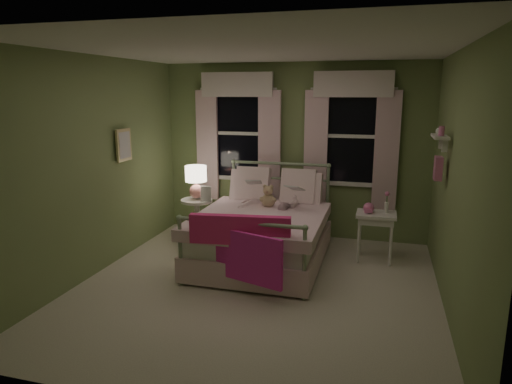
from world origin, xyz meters
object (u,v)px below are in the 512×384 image
(bed, at_px, (263,233))
(table_lamp, at_px, (196,179))
(teddy_bear, at_px, (268,198))
(nightstand_right, at_px, (376,220))
(child_left, at_px, (251,185))
(child_right, at_px, (291,189))
(nightstand_left, at_px, (197,215))

(bed, height_order, table_lamp, bed)
(teddy_bear, height_order, nightstand_right, teddy_bear)
(child_left, xyz_separation_m, table_lamp, (-0.84, 0.04, 0.03))
(bed, bearing_deg, table_lamp, 157.59)
(child_right, relative_size, nightstand_left, 1.00)
(bed, relative_size, child_left, 2.90)
(bed, relative_size, child_right, 3.15)
(bed, relative_size, nightstand_left, 3.13)
(child_left, relative_size, teddy_bear, 2.25)
(table_lamp, distance_m, nightstand_right, 2.56)
(child_left, bearing_deg, teddy_bear, 164.96)
(child_right, distance_m, table_lamp, 1.40)
(bed, xyz_separation_m, table_lamp, (-1.12, 0.46, 0.57))
(nightstand_left, bearing_deg, child_right, -1.67)
(child_left, distance_m, nightstand_right, 1.73)
(nightstand_left, bearing_deg, nightstand_right, -1.68)
(teddy_bear, xyz_separation_m, nightstand_right, (1.41, 0.13, -0.24))
(teddy_bear, bearing_deg, child_right, 29.50)
(child_right, bearing_deg, nightstand_right, -165.13)
(bed, height_order, nightstand_right, bed)
(table_lamp, bearing_deg, child_left, -2.78)
(nightstand_left, xyz_separation_m, nightstand_right, (2.53, -0.07, 0.13))
(bed, distance_m, child_right, 0.72)
(table_lamp, bearing_deg, child_right, -1.67)
(bed, bearing_deg, nightstand_right, 15.42)
(bed, distance_m, child_left, 0.74)
(nightstand_right, bearing_deg, teddy_bear, -174.92)
(nightstand_left, xyz_separation_m, table_lamp, (0.00, 0.00, 0.54))
(nightstand_left, distance_m, nightstand_right, 2.53)
(nightstand_left, relative_size, table_lamp, 1.37)
(nightstand_left, distance_m, table_lamp, 0.54)
(child_right, bearing_deg, bed, 72.96)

